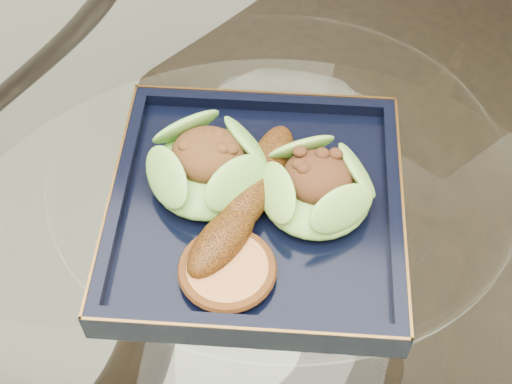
# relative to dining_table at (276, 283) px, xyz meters

# --- Properties ---
(dining_table) EXTENTS (1.13, 1.13, 0.77)m
(dining_table) POSITION_rel_dining_table_xyz_m (0.00, 0.00, 0.00)
(dining_table) COLOR white
(dining_table) RESTS_ON ground
(dining_chair) EXTENTS (0.56, 0.56, 0.97)m
(dining_chair) POSITION_rel_dining_table_xyz_m (0.14, 0.42, -0.05)
(dining_chair) COLOR black
(dining_chair) RESTS_ON ground
(navy_plate) EXTENTS (0.31, 0.31, 0.02)m
(navy_plate) POSITION_rel_dining_table_xyz_m (-0.02, -0.03, 0.17)
(navy_plate) COLOR black
(navy_plate) RESTS_ON dining_table
(lettuce_wrap_left) EXTENTS (0.15, 0.15, 0.04)m
(lettuce_wrap_left) POSITION_rel_dining_table_xyz_m (-0.07, -0.01, 0.20)
(lettuce_wrap_left) COLOR #4C8C28
(lettuce_wrap_left) RESTS_ON navy_plate
(lettuce_wrap_right) EXTENTS (0.12, 0.12, 0.04)m
(lettuce_wrap_right) POSITION_rel_dining_table_xyz_m (0.04, -0.01, 0.20)
(lettuce_wrap_right) COLOR #5F922A
(lettuce_wrap_right) RESTS_ON navy_plate
(roasted_plantain) EXTENTS (0.08, 0.18, 0.03)m
(roasted_plantain) POSITION_rel_dining_table_xyz_m (-0.02, -0.03, 0.20)
(roasted_plantain) COLOR #5E3109
(roasted_plantain) RESTS_ON navy_plate
(crumb_patty) EXTENTS (0.08, 0.08, 0.01)m
(crumb_patty) POSITION_rel_dining_table_xyz_m (-0.02, -0.11, 0.19)
(crumb_patty) COLOR #B2703B
(crumb_patty) RESTS_ON navy_plate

